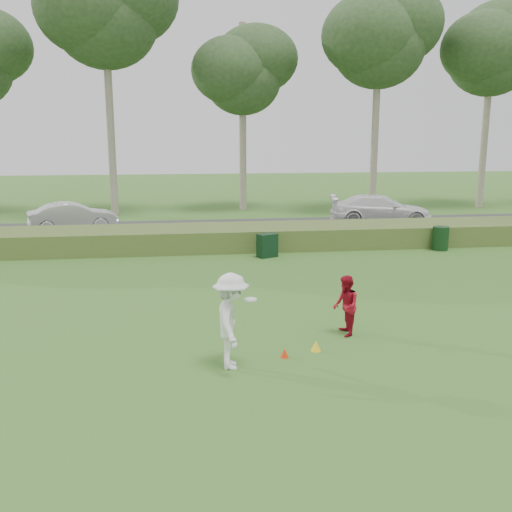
{
  "coord_description": "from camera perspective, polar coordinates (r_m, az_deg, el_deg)",
  "views": [
    {
      "loc": [
        -2.24,
        -12.17,
        4.78
      ],
      "look_at": [
        0.0,
        4.0,
        1.3
      ],
      "focal_mm": 40.0,
      "sensor_mm": 36.0,
      "label": 1
    }
  ],
  "objects": [
    {
      "name": "tree_6",
      "position": [
        41.62,
        22.51,
        18.49
      ],
      "size": [
        7.02,
        7.02,
        13.5
      ],
      "color": "gray",
      "rests_on": "ground"
    },
    {
      "name": "car_right",
      "position": [
        31.43,
        12.35,
        4.55
      ],
      "size": [
        5.73,
        3.23,
        1.57
      ],
      "primitive_type": "imported",
      "rotation": [
        0.0,
        0.0,
        1.37
      ],
      "color": "white",
      "rests_on": "park_road"
    },
    {
      "name": "car_mid",
      "position": [
        30.03,
        -17.83,
        3.77
      ],
      "size": [
        4.55,
        2.59,
        1.42
      ],
      "primitive_type": "imported",
      "rotation": [
        0.0,
        0.0,
        1.84
      ],
      "color": "silver",
      "rests_on": "park_road"
    },
    {
      "name": "reed_strip",
      "position": [
        24.66,
        -2.56,
        1.9
      ],
      "size": [
        80.0,
        3.0,
        0.9
      ],
      "primitive_type": "cube",
      "color": "#445F26",
      "rests_on": "ground"
    },
    {
      "name": "park_road",
      "position": [
        29.64,
        -3.46,
        2.78
      ],
      "size": [
        80.0,
        6.0,
        0.06
      ],
      "primitive_type": "cube",
      "color": "#2D2D2D",
      "rests_on": "ground"
    },
    {
      "name": "tree_4",
      "position": [
        37.12,
        -1.35,
        17.92
      ],
      "size": [
        6.24,
        6.24,
        11.5
      ],
      "color": "gray",
      "rests_on": "ground"
    },
    {
      "name": "trash_bin",
      "position": [
        25.28,
        17.96,
        1.69
      ],
      "size": [
        0.86,
        0.86,
        1.0
      ],
      "primitive_type": "cylinder",
      "rotation": [
        0.0,
        0.0,
        0.35
      ],
      "color": "black",
      "rests_on": "ground"
    },
    {
      "name": "cone_orange",
      "position": [
        12.66,
        2.86,
        -9.66
      ],
      "size": [
        0.18,
        0.18,
        0.2
      ],
      "primitive_type": "cone",
      "color": "red",
      "rests_on": "ground"
    },
    {
      "name": "tree_5",
      "position": [
        37.21,
        12.2,
        20.57
      ],
      "size": [
        7.28,
        7.28,
        14.0
      ],
      "color": "gray",
      "rests_on": "ground"
    },
    {
      "name": "ground",
      "position": [
        13.27,
        2.4,
        -9.09
      ],
      "size": [
        120.0,
        120.0,
        0.0
      ],
      "primitive_type": "plane",
      "color": "#2F6220",
      "rests_on": "ground"
    },
    {
      "name": "tree_3",
      "position": [
        36.03,
        -14.9,
        22.55
      ],
      "size": [
        7.8,
        7.8,
        15.5
      ],
      "color": "gray",
      "rests_on": "ground"
    },
    {
      "name": "utility_cabinet",
      "position": [
        22.66,
        1.13,
        1.06
      ],
      "size": [
        0.87,
        0.73,
        0.94
      ],
      "primitive_type": "cube",
      "rotation": [
        0.0,
        0.0,
        0.42
      ],
      "color": "black",
      "rests_on": "ground"
    },
    {
      "name": "cone_yellow",
      "position": [
        13.06,
        6.01,
        -8.91
      ],
      "size": [
        0.23,
        0.23,
        0.25
      ],
      "primitive_type": "cone",
      "color": "yellow",
      "rests_on": "ground"
    },
    {
      "name": "player_red",
      "position": [
        13.96,
        8.95,
        -4.94
      ],
      "size": [
        0.6,
        0.75,
        1.48
      ],
      "primitive_type": "imported",
      "rotation": [
        0.0,
        0.0,
        -1.63
      ],
      "color": "maroon",
      "rests_on": "ground"
    },
    {
      "name": "player_white",
      "position": [
        11.85,
        -2.5,
        -6.53
      ],
      "size": [
        0.95,
        1.35,
        2.02
      ],
      "rotation": [
        0.0,
        0.0,
        1.5
      ],
      "color": "white",
      "rests_on": "ground"
    }
  ]
}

